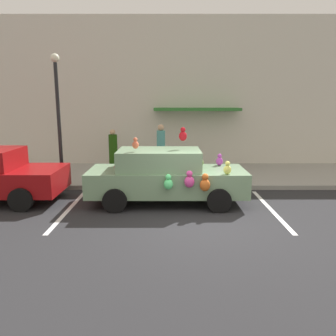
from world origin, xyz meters
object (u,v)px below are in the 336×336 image
street_lamp_post (59,106)px  teddy_bear_on_sidewalk (206,175)px  pedestrian_near_shopfront (114,151)px  plush_covered_car (166,176)px  pedestrian_walking_past (162,150)px

street_lamp_post → teddy_bear_on_sidewalk: bearing=-1.1°
street_lamp_post → pedestrian_near_shopfront: size_ratio=2.60×
plush_covered_car → pedestrian_near_shopfront: size_ratio=2.71×
street_lamp_post → pedestrian_walking_past: 4.03m
plush_covered_car → pedestrian_walking_past: plush_covered_car is taller
street_lamp_post → pedestrian_walking_past: street_lamp_post is taller
teddy_bear_on_sidewalk → plush_covered_car: bearing=-126.5°
plush_covered_car → street_lamp_post: street_lamp_post is taller
plush_covered_car → pedestrian_near_shopfront: 4.65m
pedestrian_near_shopfront → teddy_bear_on_sidewalk: bearing=-33.7°
plush_covered_car → pedestrian_walking_past: bearing=93.4°
teddy_bear_on_sidewalk → pedestrian_walking_past: 2.27m
pedestrian_near_shopfront → pedestrian_walking_past: 2.10m
plush_covered_car → street_lamp_post: bearing=151.9°
plush_covered_car → street_lamp_post: 4.46m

